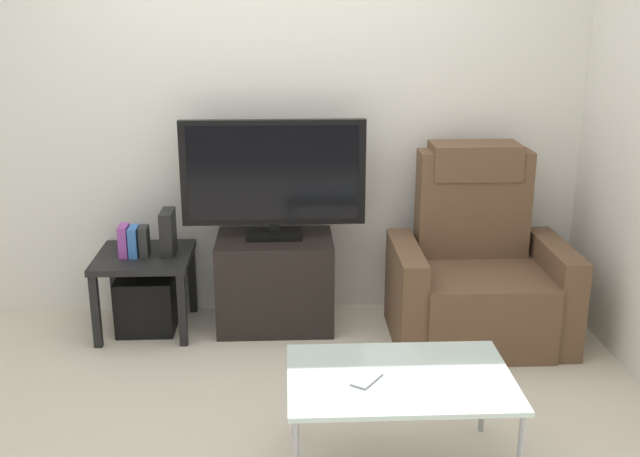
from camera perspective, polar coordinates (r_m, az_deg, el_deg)
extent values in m
plane|color=beige|center=(3.82, -3.48, -12.38)|extent=(6.40, 6.40, 0.00)
cube|color=silver|center=(4.49, -3.59, 9.68)|extent=(6.40, 0.06, 2.60)
cube|color=black|center=(4.47, -3.41, -4.02)|extent=(0.67, 0.47, 0.54)
cube|color=black|center=(4.22, -3.47, -3.74)|extent=(0.62, 0.02, 0.02)
cube|color=black|center=(4.25, -3.47, -3.06)|extent=(0.34, 0.11, 0.04)
cube|color=black|center=(4.39, -3.47, -0.44)|extent=(0.32, 0.20, 0.03)
cube|color=black|center=(4.38, -3.48, 0.06)|extent=(0.06, 0.04, 0.05)
cube|color=black|center=(4.29, -3.56, 4.23)|extent=(1.05, 0.05, 0.60)
cube|color=black|center=(4.27, -3.56, 4.15)|extent=(0.96, 0.01, 0.54)
cube|color=brown|center=(4.39, 11.88, -5.62)|extent=(0.70, 0.72, 0.42)
cube|color=brown|center=(4.47, 11.45, 1.88)|extent=(0.64, 0.20, 0.62)
cube|color=brown|center=(4.43, 11.58, 5.06)|extent=(0.50, 0.26, 0.20)
cube|color=brown|center=(4.28, 6.46, -4.94)|extent=(0.14, 0.68, 0.56)
cube|color=brown|center=(4.49, 17.15, -4.57)|extent=(0.14, 0.68, 0.56)
cube|color=black|center=(4.46, -13.16, -2.12)|extent=(0.54, 0.54, 0.04)
cube|color=black|center=(4.38, -16.58, -6.03)|extent=(0.04, 0.04, 0.43)
cube|color=black|center=(4.28, -10.36, -6.07)|extent=(0.04, 0.04, 0.43)
cube|color=black|center=(4.80, -15.28, -3.81)|extent=(0.04, 0.04, 0.43)
cube|color=black|center=(4.72, -9.62, -3.80)|extent=(0.04, 0.04, 0.43)
cube|color=black|center=(4.56, -12.92, -5.45)|extent=(0.33, 0.33, 0.33)
cube|color=purple|center=(4.43, -14.57, -0.89)|extent=(0.05, 0.12, 0.18)
cube|color=#3366B2|center=(4.42, -13.86, -0.95)|extent=(0.05, 0.14, 0.17)
cube|color=#262626|center=(4.41, -13.13, -0.93)|extent=(0.05, 0.11, 0.17)
cube|color=black|center=(4.40, -11.41, -0.29)|extent=(0.07, 0.20, 0.25)
cube|color=#B2C6C1|center=(3.09, 6.06, -11.16)|extent=(0.90, 0.60, 0.02)
cylinder|color=gray|center=(3.40, -1.93, -12.41)|extent=(0.02, 0.02, 0.41)
cylinder|color=gray|center=(3.51, 12.23, -11.83)|extent=(0.02, 0.02, 0.41)
cube|color=#B7B7BC|center=(3.04, 3.54, -11.27)|extent=(0.14, 0.16, 0.01)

